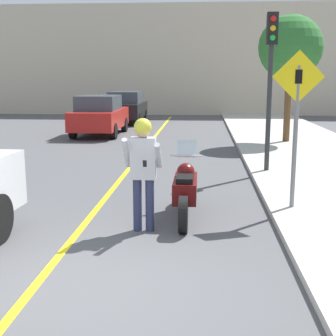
{
  "coord_description": "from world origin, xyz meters",
  "views": [
    {
      "loc": [
        1.37,
        -5.06,
        2.46
      ],
      "look_at": [
        0.77,
        3.14,
        0.85
      ],
      "focal_mm": 50.0,
      "sensor_mm": 36.0,
      "label": 1
    }
  ],
  "objects_px": {
    "parked_car_black": "(126,107)",
    "motorcycle": "(185,190)",
    "person_biker": "(143,162)",
    "traffic_light": "(271,63)",
    "parked_car_red": "(100,115)",
    "street_tree": "(290,48)",
    "crossing_sign": "(296,115)"
  },
  "relations": [
    {
      "from": "parked_car_black",
      "to": "motorcycle",
      "type": "bearing_deg",
      "value": -77.35
    },
    {
      "from": "person_biker",
      "to": "traffic_light",
      "type": "xyz_separation_m",
      "value": [
        2.57,
        4.63,
        1.65
      ]
    },
    {
      "from": "motorcycle",
      "to": "traffic_light",
      "type": "distance_m",
      "value": 4.86
    },
    {
      "from": "traffic_light",
      "to": "parked_car_red",
      "type": "xyz_separation_m",
      "value": [
        -6.0,
        7.78,
        -1.93
      ]
    },
    {
      "from": "parked_car_red",
      "to": "traffic_light",
      "type": "bearing_deg",
      "value": -52.37
    },
    {
      "from": "traffic_light",
      "to": "parked_car_black",
      "type": "relative_size",
      "value": 0.92
    },
    {
      "from": "traffic_light",
      "to": "street_tree",
      "type": "xyz_separation_m",
      "value": [
        1.44,
        5.56,
        0.67
      ]
    },
    {
      "from": "motorcycle",
      "to": "crossing_sign",
      "type": "height_order",
      "value": "crossing_sign"
    },
    {
      "from": "parked_car_red",
      "to": "street_tree",
      "type": "bearing_deg",
      "value": -16.61
    },
    {
      "from": "person_biker",
      "to": "parked_car_red",
      "type": "distance_m",
      "value": 12.88
    },
    {
      "from": "motorcycle",
      "to": "person_biker",
      "type": "bearing_deg",
      "value": -128.41
    },
    {
      "from": "person_biker",
      "to": "crossing_sign",
      "type": "height_order",
      "value": "crossing_sign"
    },
    {
      "from": "motorcycle",
      "to": "person_biker",
      "type": "height_order",
      "value": "person_biker"
    },
    {
      "from": "traffic_light",
      "to": "parked_car_black",
      "type": "bearing_deg",
      "value": 113.59
    },
    {
      "from": "person_biker",
      "to": "street_tree",
      "type": "distance_m",
      "value": 11.2
    },
    {
      "from": "person_biker",
      "to": "crossing_sign",
      "type": "bearing_deg",
      "value": 25.15
    },
    {
      "from": "street_tree",
      "to": "parked_car_red",
      "type": "xyz_separation_m",
      "value": [
        -7.44,
        2.22,
        -2.6
      ]
    },
    {
      "from": "crossing_sign",
      "to": "parked_car_black",
      "type": "bearing_deg",
      "value": 109.13
    },
    {
      "from": "person_biker",
      "to": "parked_car_red",
      "type": "xyz_separation_m",
      "value": [
        -3.43,
        12.41,
        -0.28
      ]
    },
    {
      "from": "person_biker",
      "to": "street_tree",
      "type": "bearing_deg",
      "value": 68.52
    },
    {
      "from": "traffic_light",
      "to": "parked_car_black",
      "type": "height_order",
      "value": "traffic_light"
    },
    {
      "from": "person_biker",
      "to": "street_tree",
      "type": "xyz_separation_m",
      "value": [
        4.01,
        10.19,
        2.32
      ]
    },
    {
      "from": "motorcycle",
      "to": "street_tree",
      "type": "relative_size",
      "value": 0.51
    },
    {
      "from": "street_tree",
      "to": "parked_car_black",
      "type": "relative_size",
      "value": 1.07
    },
    {
      "from": "parked_car_red",
      "to": "parked_car_black",
      "type": "bearing_deg",
      "value": 87.2
    },
    {
      "from": "motorcycle",
      "to": "parked_car_black",
      "type": "height_order",
      "value": "parked_car_black"
    },
    {
      "from": "person_biker",
      "to": "parked_car_red",
      "type": "relative_size",
      "value": 0.43
    },
    {
      "from": "street_tree",
      "to": "traffic_light",
      "type": "bearing_deg",
      "value": -104.51
    },
    {
      "from": "motorcycle",
      "to": "parked_car_black",
      "type": "xyz_separation_m",
      "value": [
        -3.81,
        16.96,
        0.36
      ]
    },
    {
      "from": "crossing_sign",
      "to": "parked_car_red",
      "type": "xyz_separation_m",
      "value": [
        -6.0,
        11.2,
        -0.94
      ]
    },
    {
      "from": "traffic_light",
      "to": "person_biker",
      "type": "bearing_deg",
      "value": -119.04
    },
    {
      "from": "crossing_sign",
      "to": "parked_car_red",
      "type": "distance_m",
      "value": 12.74
    }
  ]
}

